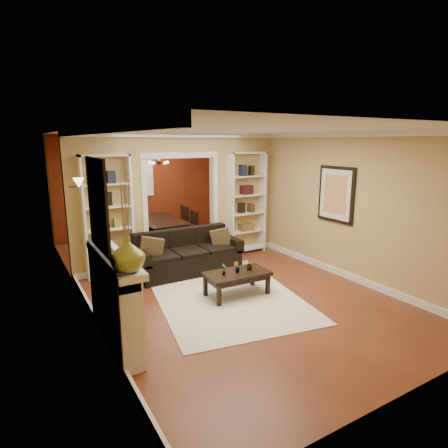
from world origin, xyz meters
TOP-DOWN VIEW (x-y plane):
  - floor at (0.00, 0.00)m, footprint 8.00×8.00m
  - ceiling at (0.00, 0.00)m, footprint 8.00×8.00m
  - wall_back at (0.00, 4.00)m, footprint 8.00×0.00m
  - wall_front at (0.00, -4.00)m, footprint 8.00×0.00m
  - wall_left at (-2.25, 0.00)m, footprint 0.00×8.00m
  - wall_right at (2.25, 0.00)m, footprint 0.00×8.00m
  - partition_wall at (0.00, 1.20)m, footprint 4.50×0.15m
  - red_back_panel at (0.00, 3.97)m, footprint 4.44×0.04m
  - dining_window at (0.00, 3.93)m, footprint 0.78×0.03m
  - area_rug at (-0.15, -0.89)m, footprint 2.72×3.44m
  - sofa at (-0.20, 0.45)m, footprint 2.09×0.90m
  - pillow_left at (-0.94, 0.43)m, footprint 0.44×0.21m
  - pillow_right at (0.54, 0.43)m, footprint 0.40×0.29m
  - coffee_table at (0.02, -1.00)m, footprint 1.09×0.62m
  - plant_left at (-0.23, -1.00)m, footprint 0.12×0.12m
  - plant_center at (0.02, -1.00)m, footprint 0.13×0.12m
  - plant_right at (0.27, -1.00)m, footprint 0.14×0.14m
  - bookshelf_left at (-1.55, 1.03)m, footprint 0.90×0.30m
  - bookshelf_right at (1.55, 1.03)m, footprint 0.90×0.30m
  - fireplace at (-2.09, -1.50)m, footprint 0.32×1.70m
  - vase at (-2.09, -2.15)m, footprint 0.43×0.43m
  - mirror at (-2.23, -1.50)m, footprint 0.03×0.95m
  - wall_sconce at (-2.15, 0.55)m, footprint 0.18×0.18m
  - framed_art at (2.21, -1.00)m, footprint 0.04×0.85m
  - dining_table at (0.13, 2.75)m, footprint 1.76×0.98m
  - dining_chair_nw at (-0.42, 2.45)m, footprint 0.47×0.47m
  - dining_chair_ne at (0.68, 2.45)m, footprint 0.51×0.51m
  - dining_chair_sw at (-0.42, 3.05)m, footprint 0.57×0.57m
  - dining_chair_se at (0.68, 3.05)m, footprint 0.53×0.53m
  - chandelier at (0.00, 2.70)m, footprint 0.50×0.50m

SIDE VIEW (x-z plane):
  - floor at x=0.00m, z-range 0.00..0.00m
  - area_rug at x=-0.15m, z-range 0.00..0.01m
  - coffee_table at x=0.02m, z-range 0.00..0.40m
  - dining_table at x=0.13m, z-range 0.00..0.62m
  - sofa at x=-0.20m, z-range 0.00..0.82m
  - dining_chair_ne at x=0.68m, z-range 0.00..0.83m
  - dining_chair_se at x=0.68m, z-range 0.00..0.87m
  - dining_chair_sw at x=-0.42m, z-range 0.00..0.91m
  - dining_chair_nw at x=-0.42m, z-range 0.00..0.95m
  - plant_center at x=0.02m, z-range 0.40..0.58m
  - plant_right at x=0.27m, z-range 0.40..0.59m
  - plant_left at x=-0.23m, z-range 0.40..0.60m
  - fireplace at x=-2.09m, z-range 0.00..1.16m
  - pillow_right at x=0.54m, z-range 0.40..0.79m
  - pillow_left at x=-0.94m, z-range 0.40..0.82m
  - bookshelf_left at x=-1.55m, z-range 0.00..2.30m
  - bookshelf_right at x=1.55m, z-range 0.00..2.30m
  - red_back_panel at x=0.00m, z-range 0.00..2.64m
  - wall_back at x=0.00m, z-range -2.65..5.35m
  - wall_front at x=0.00m, z-range -2.65..5.35m
  - wall_left at x=-2.25m, z-range -2.65..5.35m
  - wall_right at x=2.25m, z-range -2.65..5.35m
  - partition_wall at x=0.00m, z-range 0.00..2.70m
  - vase at x=-2.09m, z-range 1.16..1.55m
  - dining_window at x=0.00m, z-range 1.06..2.04m
  - framed_art at x=2.21m, z-range 1.02..2.08m
  - mirror at x=-2.23m, z-range 1.25..2.35m
  - wall_sconce at x=-2.15m, z-range 1.72..1.94m
  - chandelier at x=0.00m, z-range 1.87..2.17m
  - ceiling at x=0.00m, z-range 2.70..2.70m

